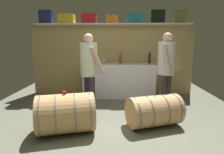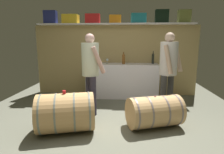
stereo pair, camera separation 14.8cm
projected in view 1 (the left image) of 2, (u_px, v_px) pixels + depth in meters
ground_plane at (109, 121)px, 3.65m from camera, size 5.68×8.38×0.02m
back_wall_panel at (112, 60)px, 5.37m from camera, size 4.48×0.10×1.92m
high_shelf_board at (112, 24)px, 5.04m from camera, size 4.12×0.40×0.03m
toolcase_navy at (46, 17)px, 5.05m from camera, size 0.34×0.22×0.34m
toolcase_yellow at (67, 19)px, 5.04m from camera, size 0.41×0.29×0.24m
toolcase_red at (89, 19)px, 5.03m from camera, size 0.39×0.21×0.25m
toolcase_orange at (112, 19)px, 5.02m from camera, size 0.32×0.21×0.22m
toolcase_teal at (135, 19)px, 5.00m from camera, size 0.40×0.26×0.25m
toolcase_black at (158, 17)px, 4.97m from camera, size 0.34×0.25×0.33m
toolcase_olive at (180, 17)px, 4.96m from camera, size 0.31×0.20×0.33m
work_cabinet at (119, 80)px, 5.14m from camera, size 1.89×0.54×0.91m
wine_bottle_dark at (149, 58)px, 5.10m from camera, size 0.06×0.06×0.33m
wine_bottle_green at (93, 59)px, 4.86m from camera, size 0.07×0.07×0.31m
wine_bottle_amber at (120, 59)px, 4.98m from camera, size 0.08×0.08×0.31m
wine_glass at (104, 60)px, 5.05m from camera, size 0.07×0.07×0.14m
wine_barrel_near at (66, 113)px, 3.15m from camera, size 1.05×0.86×0.67m
wine_barrel_far at (154, 111)px, 3.41m from camera, size 1.05×0.82×0.57m
tasting_cup at (64, 93)px, 3.08m from camera, size 0.06×0.06×0.05m
winemaker_pouring at (166, 64)px, 3.96m from camera, size 0.50×0.52×1.68m
visitor_tasting at (89, 65)px, 3.88m from camera, size 0.51×0.55×1.65m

